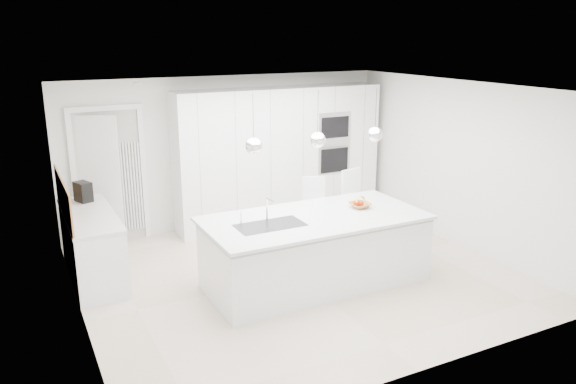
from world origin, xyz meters
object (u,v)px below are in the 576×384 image
fruit_bowl (360,205)px  bar_stool_left (318,215)px  bar_stool_right (356,209)px  espresso_machine (83,192)px  island_base (316,252)px

fruit_bowl → bar_stool_left: size_ratio=0.25×
bar_stool_left → bar_stool_right: (0.62, -0.07, 0.03)m
espresso_machine → fruit_bowl: bearing=-52.1°
fruit_bowl → espresso_machine: bearing=148.6°
bar_stool_left → espresso_machine: bearing=179.3°
island_base → espresso_machine: (-2.53, 2.10, 0.61)m
island_base → espresso_machine: 3.34m
espresso_machine → bar_stool_right: bearing=-38.0°
espresso_machine → bar_stool_left: 3.35m
fruit_bowl → bar_stool_left: bar_stool_left is taller
island_base → bar_stool_right: size_ratio=2.41×
island_base → bar_stool_right: bearing=37.2°
bar_stool_left → bar_stool_right: size_ratio=0.95×
bar_stool_left → bar_stool_right: 0.62m
island_base → bar_stool_right: (1.22, 0.93, 0.15)m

